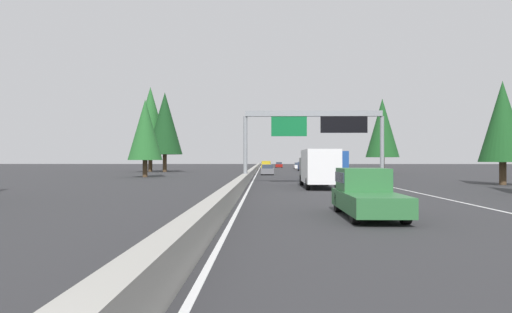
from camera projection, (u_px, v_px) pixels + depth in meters
ground_plane at (253, 176)px, 61.29m from camera, size 320.00×320.00×0.00m
median_barrier at (254, 169)px, 81.30m from camera, size 180.00×0.56×0.90m
shoulder_stripe_right at (331, 174)px, 71.09m from camera, size 160.00×0.16×0.01m
shoulder_stripe_median at (257, 174)px, 71.29m from camera, size 160.00×0.16×0.01m
sign_gantry_overhead at (315, 126)px, 42.50m from camera, size 0.50×12.68×6.59m
pickup_distant_a at (366, 193)px, 18.39m from camera, size 5.60×2.00×1.86m
box_truck_distant_b at (318, 167)px, 36.72m from camera, size 8.50×2.40×2.95m
sedan_mid_center at (267, 170)px, 67.33m from camera, size 4.40×1.80×1.47m
minivan_near_center at (304, 166)px, 89.53m from camera, size 5.00×1.95×1.69m
bus_near_right at (330, 164)px, 55.64m from camera, size 11.50×2.55×3.10m
sedan_far_center at (279, 165)px, 124.27m from camera, size 4.40×1.80×1.47m
sedan_mid_right at (298, 166)px, 107.31m from camera, size 4.40×1.80×1.47m
pickup_far_left at (266, 166)px, 97.22m from camera, size 5.60×2.00×1.86m
conifer_right_near at (503, 122)px, 40.80m from camera, size 3.97×3.97×9.03m
conifer_right_mid at (382, 128)px, 72.03m from camera, size 5.06×5.06×11.50m
conifer_left_near at (145, 130)px, 58.50m from camera, size 4.25×4.25×9.65m
conifer_left_mid at (165, 123)px, 82.55m from camera, size 6.15×6.15×13.98m
conifer_left_far at (150, 120)px, 84.36m from camera, size 6.68×6.68×15.18m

